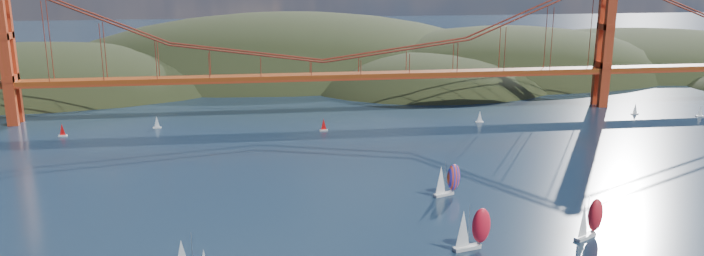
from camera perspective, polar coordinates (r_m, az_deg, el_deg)
name	(u,v)px	position (r m, az deg, el deg)	size (l,w,h in m)	color
headlands	(387,93)	(386.19, 2.92, 2.93)	(725.00, 225.00, 96.00)	black
bridge	(318,36)	(276.42, -2.81, 7.67)	(552.00, 12.00, 55.00)	#8B360F
racer_0	(472,228)	(157.59, 9.92, -8.19)	(9.44, 5.46, 10.59)	silver
racer_1	(589,218)	(170.44, 19.12, -7.08)	(9.02, 6.96, 10.22)	silver
racer_rwb	(447,179)	(190.06, 7.90, -4.23)	(8.63, 5.78, 9.65)	silver
distant_boat_2	(62,130)	(268.89, -22.95, -0.15)	(3.00, 2.00, 4.70)	silver
distant_boat_3	(157,122)	(269.27, -15.92, 0.48)	(3.00, 2.00, 4.70)	silver
distant_boat_4	(635,109)	(304.10, 22.48, 1.50)	(3.00, 2.00, 4.70)	silver
distant_boat_5	(700,111)	(311.01, 26.96, 1.29)	(3.00, 2.00, 4.70)	silver
distant_boat_8	(480,117)	(272.08, 10.57, 0.94)	(3.00, 2.00, 4.70)	silver
distant_boat_9	(324,125)	(255.30, -2.37, 0.28)	(3.00, 2.00, 4.70)	silver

